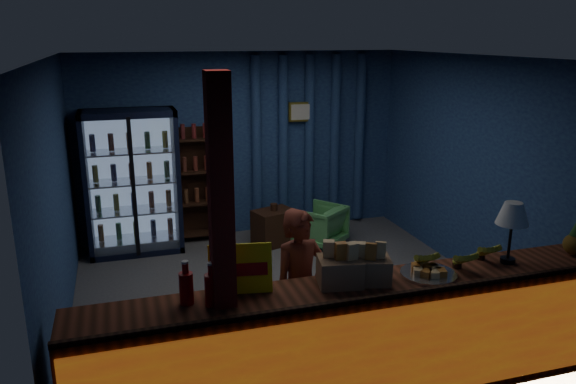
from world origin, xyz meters
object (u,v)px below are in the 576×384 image
Objects in this scene: green_chair at (320,225)px; table_lamp at (513,216)px; shopkeeper at (301,291)px; pastry_tray at (429,273)px.

green_chair is 1.15× the size of table_lamp.
green_chair is (1.19, 2.75, -0.44)m from shopkeeper.
shopkeeper is at bearing 151.57° from pastry_tray.
table_lamp is (0.51, -3.21, 1.09)m from green_chair.
green_chair is 3.33m from pastry_tray.
shopkeeper is at bearing 164.95° from table_lamp.
table_lamp is at bearing 2.93° from pastry_tray.
table_lamp reaches higher than shopkeeper.
table_lamp is at bearing 62.42° from green_chair.
shopkeeper is 2.70× the size of table_lamp.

